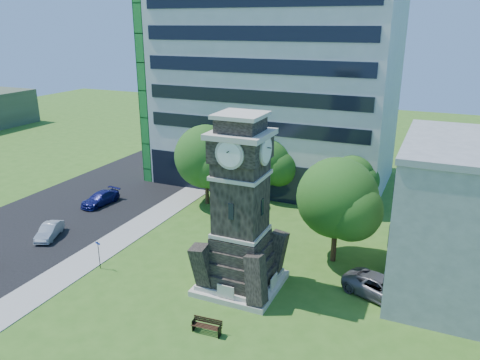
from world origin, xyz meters
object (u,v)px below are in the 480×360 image
at_px(clock_tower, 241,216).
at_px(park_bench, 207,325).
at_px(car_east_lot, 382,288).
at_px(street_sign, 99,252).
at_px(car_street_mid, 49,231).
at_px(car_street_north, 100,199).

distance_m(clock_tower, park_bench, 7.37).
height_order(car_east_lot, street_sign, street_sign).
bearing_deg(park_bench, street_sign, 157.46).
relative_size(clock_tower, car_street_mid, 3.35).
bearing_deg(park_bench, car_east_lot, 37.33).
distance_m(clock_tower, car_street_north, 21.58).
xyz_separation_m(car_street_mid, car_east_lot, (27.42, 1.91, 0.14)).
bearing_deg(clock_tower, car_street_north, 156.35).
xyz_separation_m(car_street_mid, car_street_north, (-1.14, 7.95, 0.04)).
height_order(car_street_north, park_bench, car_street_north).
relative_size(car_street_north, street_sign, 1.99).
height_order(clock_tower, street_sign, clock_tower).
relative_size(car_street_north, car_east_lot, 0.83).
bearing_deg(car_east_lot, car_street_north, 99.82).
bearing_deg(car_street_mid, park_bench, -40.84).
xyz_separation_m(car_east_lot, park_bench, (-8.97, -8.01, -0.24)).
distance_m(car_street_mid, park_bench, 19.43).
distance_m(clock_tower, car_street_mid, 18.76).
relative_size(clock_tower, park_bench, 6.68).
relative_size(car_street_mid, car_street_north, 0.83).
distance_m(car_street_mid, street_sign, 7.96).
bearing_deg(clock_tower, street_sign, -169.20).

